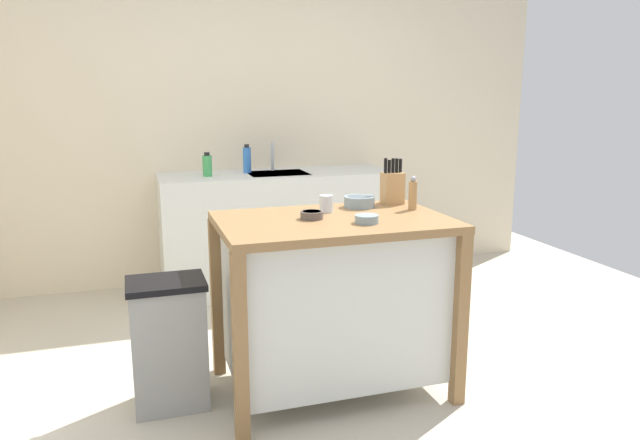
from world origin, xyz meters
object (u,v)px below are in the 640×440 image
(kitchen_island, at_px, (332,295))
(bowl_stoneware_deep, at_px, (312,215))
(pepper_grinder, at_px, (413,194))
(bottle_spray_cleaner, at_px, (207,165))
(sink_faucet, at_px, (272,156))
(bottle_dish_soap, at_px, (247,160))
(knife_block, at_px, (392,187))
(bowl_ceramic_wide, at_px, (367,219))
(trash_bin, at_px, (169,343))
(drinking_cup, at_px, (326,204))
(bowl_ceramic_small, at_px, (359,201))

(kitchen_island, bearing_deg, bowl_stoneware_deep, 170.10)
(pepper_grinder, relative_size, bottle_spray_cleaner, 1.01)
(sink_faucet, distance_m, bottle_dish_soap, 0.23)
(bowl_stoneware_deep, distance_m, bottle_spray_cleaner, 1.66)
(knife_block, distance_m, bottle_dish_soap, 1.58)
(kitchen_island, height_order, bowl_ceramic_wide, bowl_ceramic_wide)
(kitchen_island, relative_size, sink_faucet, 5.06)
(bowl_stoneware_deep, bearing_deg, trash_bin, 175.86)
(bottle_dish_soap, bearing_deg, bowl_stoneware_deep, -90.84)
(kitchen_island, xyz_separation_m, knife_block, (0.44, 0.27, 0.48))
(knife_block, distance_m, bottle_spray_cleaner, 1.61)
(drinking_cup, height_order, bottle_spray_cleaner, bottle_spray_cleaner)
(knife_block, bearing_deg, bowl_ceramic_wide, -127.40)
(trash_bin, relative_size, bottle_spray_cleaner, 3.62)
(knife_block, height_order, pepper_grinder, knife_block)
(trash_bin, xyz_separation_m, bottle_spray_cleaner, (0.41, 1.58, 0.65))
(sink_faucet, xyz_separation_m, bottle_dish_soap, (-0.21, -0.07, -0.01))
(knife_block, xyz_separation_m, trash_bin, (-1.23, -0.20, -0.66))
(kitchen_island, bearing_deg, trash_bin, 175.12)
(bowl_stoneware_deep, xyz_separation_m, sink_faucet, (0.24, 1.81, 0.09))
(bowl_ceramic_wide, height_order, bowl_stoneware_deep, bowl_ceramic_wide)
(kitchen_island, height_order, knife_block, knife_block)
(knife_block, distance_m, bowl_ceramic_wide, 0.53)
(bottle_dish_soap, xyz_separation_m, bottle_spray_cleaner, (-0.31, -0.11, -0.02))
(bottle_dish_soap, bearing_deg, bottle_spray_cleaner, -160.96)
(pepper_grinder, bearing_deg, bowl_stoneware_deep, -173.87)
(knife_block, distance_m, drinking_cup, 0.44)
(knife_block, bearing_deg, sink_faucet, 100.80)
(pepper_grinder, bearing_deg, bowl_ceramic_small, 148.83)
(trash_bin, distance_m, bottle_dish_soap, 1.96)
(knife_block, relative_size, bowl_stoneware_deep, 2.27)
(pepper_grinder, bearing_deg, trash_bin, -179.53)
(bowl_ceramic_wide, xyz_separation_m, pepper_grinder, (0.35, 0.23, 0.06))
(knife_block, xyz_separation_m, bottle_dish_soap, (-0.51, 1.49, 0.01))
(trash_bin, bearing_deg, kitchen_island, -4.88)
(knife_block, xyz_separation_m, pepper_grinder, (0.03, -0.19, -0.01))
(bowl_stoneware_deep, bearing_deg, bowl_ceramic_small, 32.17)
(kitchen_island, bearing_deg, bottle_spray_cleaner, 103.15)
(sink_faucet, relative_size, bottle_spray_cleaner, 1.27)
(knife_block, height_order, sink_faucet, knife_block)
(bowl_ceramic_small, bearing_deg, bowl_stoneware_deep, -147.83)
(knife_block, bearing_deg, bowl_ceramic_small, -167.91)
(kitchen_island, height_order, bowl_stoneware_deep, bowl_stoneware_deep)
(pepper_grinder, height_order, trash_bin, pepper_grinder)
(bowl_ceramic_wide, bearing_deg, kitchen_island, 127.17)
(bowl_stoneware_deep, xyz_separation_m, trash_bin, (-0.70, 0.05, -0.59))
(drinking_cup, relative_size, pepper_grinder, 0.49)
(knife_block, relative_size, pepper_grinder, 1.42)
(bowl_ceramic_wide, xyz_separation_m, trash_bin, (-0.91, 0.22, -0.59))
(bowl_ceramic_small, height_order, bowl_ceramic_wide, bowl_ceramic_small)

